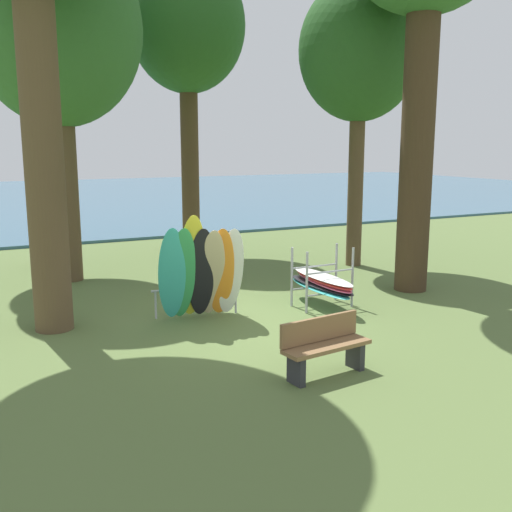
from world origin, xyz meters
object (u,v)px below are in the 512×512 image
at_px(tree_deep_back, 360,53).
at_px(park_bench, 324,345).
at_px(leaning_board_pile, 201,273).
at_px(tree_far_right_back, 187,29).
at_px(tree_mid_behind, 57,31).
at_px(board_storage_rack, 322,282).

xyz_separation_m(tree_deep_back, park_bench, (-5.11, -6.44, -5.24)).
bearing_deg(leaning_board_pile, tree_far_right_back, 71.22).
height_order(tree_mid_behind, park_bench, tree_mid_behind).
relative_size(tree_mid_behind, tree_deep_back, 1.08).
bearing_deg(leaning_board_pile, park_bench, -79.73).
relative_size(leaning_board_pile, board_storage_rack, 0.99).
height_order(tree_far_right_back, tree_deep_back, tree_far_right_back).
relative_size(leaning_board_pile, park_bench, 1.46).
bearing_deg(tree_mid_behind, board_storage_rack, -48.43).
distance_m(tree_deep_back, board_storage_rack, 6.86).
xyz_separation_m(tree_mid_behind, tree_far_right_back, (4.11, 2.51, 0.77)).
height_order(tree_far_right_back, leaning_board_pile, tree_far_right_back).
bearing_deg(tree_deep_back, tree_mid_behind, 167.99).
bearing_deg(tree_far_right_back, board_storage_rack, -88.65).
relative_size(board_storage_rack, park_bench, 1.48).
bearing_deg(tree_far_right_back, leaning_board_pile, -108.78).
distance_m(leaning_board_pile, park_bench, 3.47).
xyz_separation_m(tree_mid_behind, park_bench, (2.30, -8.02, -5.45)).
bearing_deg(park_bench, tree_deep_back, 51.57).
height_order(tree_mid_behind, tree_deep_back, tree_mid_behind).
xyz_separation_m(tree_deep_back, leaning_board_pile, (-5.72, -3.06, -4.76)).
bearing_deg(tree_far_right_back, tree_mid_behind, -148.61).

